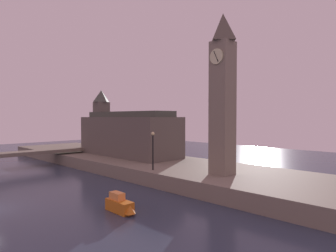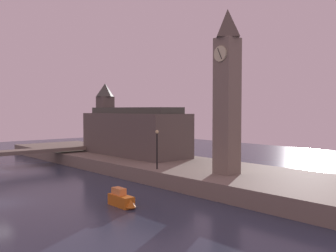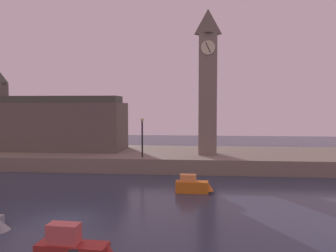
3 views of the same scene
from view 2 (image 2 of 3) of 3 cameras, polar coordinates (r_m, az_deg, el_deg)
The scene contains 5 objects.
far_embankment at distance 44.43m, azimuth 1.39°, elevation -6.41°, with size 70.00×12.00×1.50m, color slate.
clock_tower at distance 36.79m, azimuth 8.74°, elevation 5.36°, with size 2.11×2.16×15.49m.
parliament_hall at distance 52.18m, azimuth -5.30°, elevation -0.77°, with size 16.58×6.21×9.93m.
streetlamp at distance 39.41m, azimuth -1.64°, elevation -2.80°, with size 0.36×0.36×4.01m.
boat_patrol_orange at distance 30.94m, azimuth -6.81°, elevation -10.77°, with size 2.95×0.99×1.41m.
Camera 2 is at (32.24, -9.77, 7.67)m, focal length 41.15 mm.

